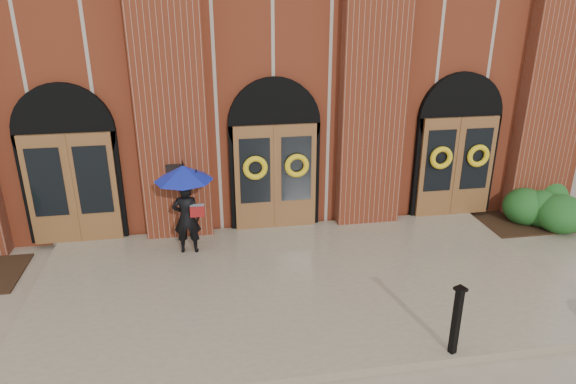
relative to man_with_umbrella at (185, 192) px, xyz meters
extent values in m
plane|color=gray|center=(2.05, -1.77, -1.52)|extent=(90.00, 90.00, 0.00)
cube|color=gray|center=(2.05, -1.62, -1.45)|extent=(10.00, 5.30, 0.15)
cube|color=#5E2414|center=(2.05, 7.13, 1.98)|extent=(16.00, 12.00, 7.00)
cube|color=black|center=(-0.20, 0.70, 0.13)|extent=(0.40, 0.05, 0.55)
cube|color=#5E2414|center=(-0.20, 0.96, 1.98)|extent=(1.50, 0.45, 7.00)
cube|color=#5E2414|center=(4.30, 0.96, 1.98)|extent=(1.50, 0.45, 7.00)
cube|color=#5E2414|center=(8.80, 0.96, 1.98)|extent=(1.50, 0.45, 7.00)
cube|color=brown|center=(-2.45, 0.94, -0.12)|extent=(1.90, 0.10, 2.50)
cylinder|color=black|center=(-2.45, 1.08, 1.13)|extent=(2.10, 0.22, 2.10)
cube|color=brown|center=(2.05, 0.94, -0.12)|extent=(1.90, 0.10, 2.50)
cylinder|color=black|center=(2.05, 1.08, 1.13)|extent=(2.10, 0.22, 2.10)
cube|color=brown|center=(6.55, 0.94, -0.12)|extent=(1.90, 0.10, 2.50)
cylinder|color=black|center=(6.55, 1.08, 1.13)|extent=(2.10, 0.22, 2.10)
torus|color=yellow|center=(1.57, 0.82, 0.18)|extent=(0.57, 0.13, 0.57)
torus|color=yellow|center=(2.53, 0.82, 0.18)|extent=(0.57, 0.13, 0.57)
torus|color=yellow|center=(6.07, 0.82, 0.18)|extent=(0.57, 0.13, 0.57)
torus|color=yellow|center=(7.03, 0.82, 0.18)|extent=(0.57, 0.13, 0.57)
imported|color=black|center=(0.00, 0.00, -0.58)|extent=(0.60, 0.42, 1.59)
cone|color=#13229A|center=(0.00, 0.00, 0.43)|extent=(1.30, 1.30, 0.32)
cylinder|color=black|center=(0.05, -0.05, 0.01)|extent=(0.02, 0.02, 0.54)
cube|color=#ACAEB1|center=(0.23, -0.13, -0.37)|extent=(0.31, 0.17, 0.23)
cube|color=maroon|center=(0.23, -0.21, -0.37)|extent=(0.30, 0.04, 0.23)
cube|color=black|center=(4.09, -4.12, -0.81)|extent=(0.13, 0.13, 1.13)
cube|color=black|center=(4.09, -4.12, -0.23)|extent=(0.20, 0.20, 0.05)
ellipsoid|color=#1C4E1B|center=(9.01, 0.43, -1.10)|extent=(3.31, 1.32, 0.85)
camera|label=1|loc=(0.44, -10.17, 3.91)|focal=32.00mm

